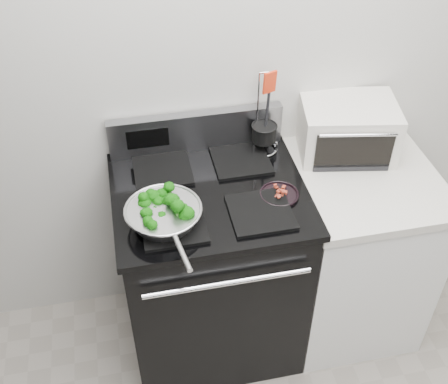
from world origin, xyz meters
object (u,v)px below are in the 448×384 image
object	(u,v)px
bacon_plate	(279,192)
toaster_oven	(347,128)
skillet	(164,214)
utensil_holder	(264,137)
gas_range	(211,267)

from	to	relation	value
bacon_plate	toaster_oven	distance (m)	0.48
skillet	utensil_holder	size ratio (longest dim) A/B	1.19
utensil_holder	bacon_plate	bearing A→B (deg)	-111.56
skillet	utensil_holder	xyz separation A→B (m)	(0.49, 0.38, 0.02)
gas_range	toaster_oven	size ratio (longest dim) A/B	2.48
toaster_oven	bacon_plate	bearing A→B (deg)	-134.02
utensil_holder	toaster_oven	distance (m)	0.37
skillet	utensil_holder	world-z (taller)	utensil_holder
gas_range	utensil_holder	bearing A→B (deg)	38.31
toaster_oven	gas_range	bearing A→B (deg)	-153.59
bacon_plate	utensil_holder	distance (m)	0.32
utensil_holder	skillet	bearing A→B (deg)	-160.58
utensil_holder	toaster_oven	xyz separation A→B (m)	(0.37, -0.04, 0.02)
toaster_oven	skillet	bearing A→B (deg)	-147.88
bacon_plate	utensil_holder	bearing A→B (deg)	86.92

